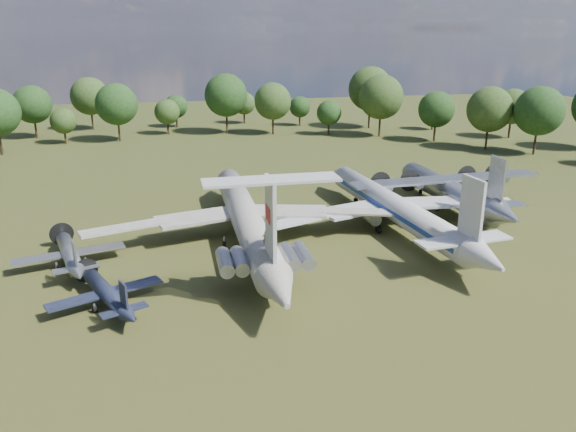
{
  "coord_description": "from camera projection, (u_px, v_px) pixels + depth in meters",
  "views": [
    {
      "loc": [
        -7.77,
        -65.63,
        25.87
      ],
      "look_at": [
        5.35,
        -4.76,
        5.0
      ],
      "focal_mm": 35.0,
      "sensor_mm": 36.0,
      "label": 1
    }
  ],
  "objects": [
    {
      "name": "ground",
      "position": [
        239.0,
        245.0,
        70.61
      ],
      "size": [
        300.0,
        300.0,
        0.0
      ],
      "primitive_type": "plane",
      "color": "#213C14",
      "rests_on": "ground"
    },
    {
      "name": "small_prop_west",
      "position": [
        108.0,
        297.0,
        54.44
      ],
      "size": [
        16.42,
        18.52,
        2.24
      ],
      "primitive_type": null,
      "rotation": [
        0.0,
        0.0,
        0.41
      ],
      "color": "black",
      "rests_on": "ground"
    },
    {
      "name": "il62_airliner",
      "position": [
        246.0,
        224.0,
        70.5
      ],
      "size": [
        39.99,
        51.98,
        5.1
      ],
      "primitive_type": null,
      "rotation": [
        0.0,
        0.0,
        -0.0
      ],
      "color": "silver",
      "rests_on": "ground"
    },
    {
      "name": "person_on_il62",
      "position": [
        265.0,
        238.0,
        56.21
      ],
      "size": [
        0.59,
        0.4,
        1.58
      ],
      "primitive_type": "imported",
      "rotation": [
        0.0,
        0.0,
        3.1
      ],
      "color": "olive",
      "rests_on": "il62_airliner"
    },
    {
      "name": "an12_transport",
      "position": [
        448.0,
        194.0,
        84.4
      ],
      "size": [
        32.15,
        35.5,
        4.45
      ],
      "primitive_type": null,
      "rotation": [
        0.0,
        0.0,
        0.06
      ],
      "color": "#9B9DA3",
      "rests_on": "ground"
    },
    {
      "name": "tu104_jet",
      "position": [
        394.0,
        212.0,
        75.51
      ],
      "size": [
        40.1,
        50.71,
        4.74
      ],
      "primitive_type": null,
      "rotation": [
        0.0,
        0.0,
        0.1
      ],
      "color": "silver",
      "rests_on": "ground"
    },
    {
      "name": "small_prop_northwest",
      "position": [
        70.0,
        257.0,
        63.6
      ],
      "size": [
        16.33,
        19.44,
        2.46
      ],
      "primitive_type": null,
      "rotation": [
        0.0,
        0.0,
        0.27
      ],
      "color": "#9C9EA3",
      "rests_on": "ground"
    }
  ]
}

